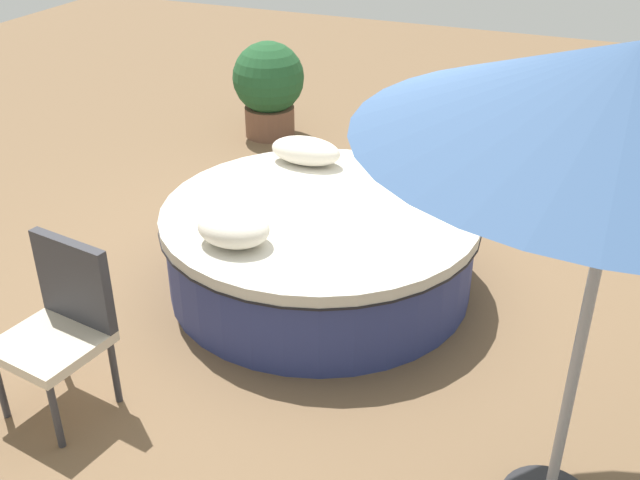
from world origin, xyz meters
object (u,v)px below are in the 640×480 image
object	(u,v)px
throw_pillow_0	(306,151)
patio_umbrella	(632,98)
round_bed	(320,247)
planter	(269,85)
patio_chair	(62,318)
throw_pillow_1	(234,228)

from	to	relation	value
throw_pillow_0	patio_umbrella	size ratio (longest dim) A/B	0.25
round_bed	planter	bearing A→B (deg)	122.88
patio_chair	patio_umbrella	xyz separation A→B (m)	(2.60, 0.21, 1.50)
patio_umbrella	round_bed	bearing A→B (deg)	140.79
throw_pillow_0	throw_pillow_1	xyz separation A→B (m)	(0.09, -1.32, 0.00)
patio_chair	patio_umbrella	world-z (taller)	patio_umbrella
patio_chair	patio_umbrella	distance (m)	3.01
round_bed	patio_chair	world-z (taller)	patio_chair
throw_pillow_1	throw_pillow_0	bearing A→B (deg)	94.11
throw_pillow_1	planter	xyz separation A→B (m)	(-1.32, 3.17, -0.17)
round_bed	throw_pillow_0	xyz separation A→B (m)	(-0.40, 0.68, 0.40)
throw_pillow_1	patio_chair	size ratio (longest dim) A/B	0.48
patio_chair	patio_umbrella	bearing A→B (deg)	-166.75
patio_umbrella	planter	world-z (taller)	patio_umbrella
throw_pillow_1	round_bed	bearing A→B (deg)	64.69
patio_umbrella	planter	distance (m)	5.46
patio_umbrella	throw_pillow_0	bearing A→B (deg)	135.72
patio_chair	round_bed	bearing A→B (deg)	-107.35
throw_pillow_0	throw_pillow_1	bearing A→B (deg)	-85.89
throw_pillow_0	throw_pillow_1	distance (m)	1.33
throw_pillow_0	patio_chair	distance (m)	2.38
throw_pillow_1	planter	distance (m)	3.44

